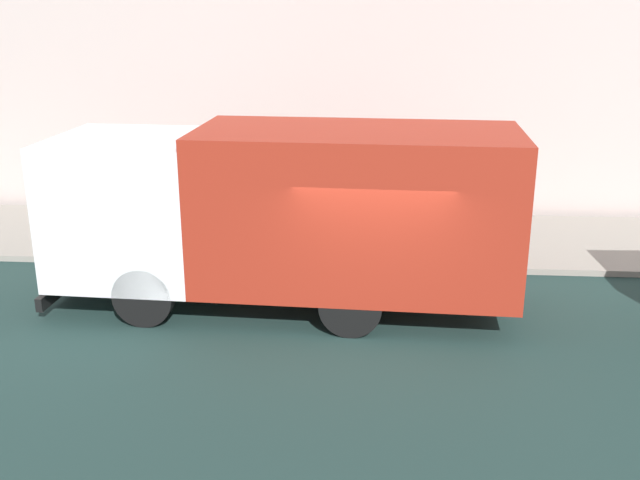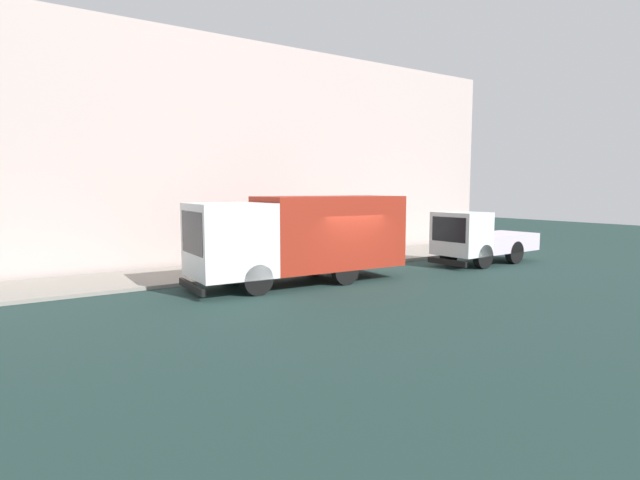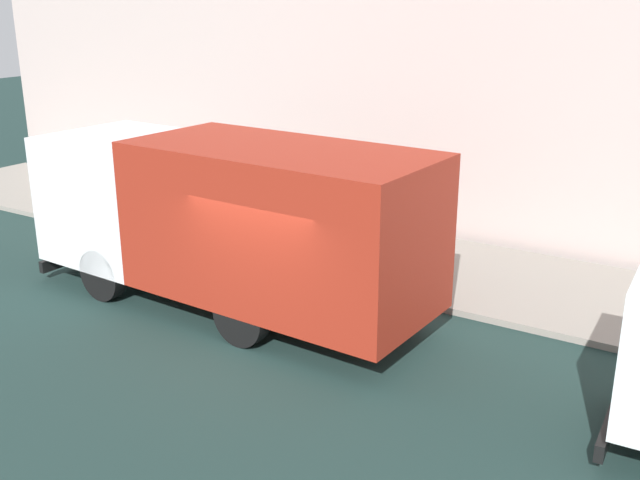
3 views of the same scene
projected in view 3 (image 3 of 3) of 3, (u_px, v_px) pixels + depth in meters
ground at (258, 349)px, 12.42m from camera, size 80.00×80.00×0.00m
sidewalk at (392, 260)px, 16.38m from camera, size 3.89×30.00×0.13m
building_facade at (448, 17)px, 16.75m from camera, size 0.50×30.00×10.25m
large_utility_truck at (227, 216)px, 13.56m from camera, size 2.90×8.16×3.18m
pedestrian_walking at (318, 195)px, 17.82m from camera, size 0.52×0.52×1.77m
pedestrian_standing at (367, 231)px, 15.39m from camera, size 0.54×0.54×1.61m
pedestrian_third at (267, 214)px, 16.38m from camera, size 0.49×0.49×1.69m
traffic_cone_orange at (196, 230)px, 17.10m from camera, size 0.48×0.48×0.68m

